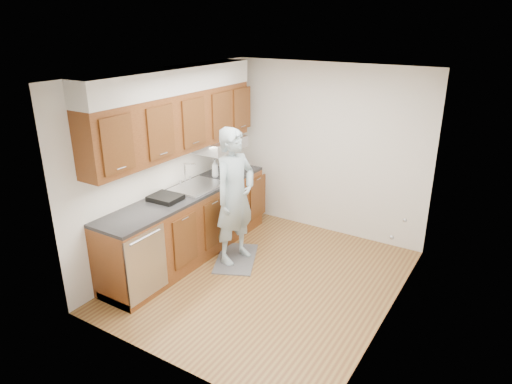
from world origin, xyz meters
TOP-DOWN VIEW (x-y plane):
  - floor at (0.00, 0.00)m, footprint 3.50×3.50m
  - ceiling at (0.00, 0.00)m, footprint 3.50×3.50m
  - wall_left at (-1.50, 0.00)m, footprint 0.02×3.50m
  - wall_right at (1.50, 0.00)m, footprint 0.02×3.50m
  - wall_back at (0.00, 1.75)m, footprint 3.00×0.02m
  - counter at (-1.20, -0.00)m, footprint 0.64×2.80m
  - upper_cabinets at (-1.33, 0.05)m, footprint 0.47×2.80m
  - closet_door at (1.49, 0.30)m, footprint 0.02×1.22m
  - floor_mat at (-0.61, 0.23)m, footprint 0.81×0.99m
  - person at (-0.61, 0.23)m, footprint 0.59×0.79m
  - soap_bottle_a at (-1.24, 0.66)m, footprint 0.10×0.10m
  - soap_bottle_b at (-1.19, 0.89)m, footprint 0.11×0.11m
  - soap_bottle_c at (-1.10, 0.78)m, footprint 0.20×0.20m
  - steel_can at (-1.00, 0.76)m, footprint 0.08×0.08m
  - dish_rack at (-1.23, -0.38)m, footprint 0.39×0.33m

SIDE VIEW (x-z plane):
  - floor at x=0.00m, z-range 0.00..0.00m
  - floor_mat at x=-0.61m, z-range 0.00..0.02m
  - counter at x=-1.20m, z-range -0.16..1.14m
  - dish_rack at x=-1.23m, z-range 0.94..1.00m
  - steel_can at x=-1.00m, z-range 0.94..1.05m
  - closet_door at x=1.49m, z-range 0.00..2.05m
  - soap_bottle_c at x=-1.10m, z-range 0.94..1.12m
  - person at x=-0.61m, z-range 0.02..2.05m
  - soap_bottle_b at x=-1.19m, z-range 0.94..1.15m
  - soap_bottle_a at x=-1.24m, z-range 0.94..1.20m
  - wall_left at x=-1.50m, z-range 0.00..2.50m
  - wall_right at x=1.50m, z-range 0.00..2.50m
  - wall_back at x=0.00m, z-range 0.00..2.50m
  - upper_cabinets at x=-1.33m, z-range 1.34..2.55m
  - ceiling at x=0.00m, z-range 2.50..2.50m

